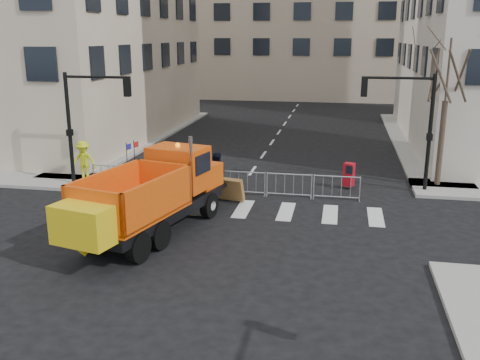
% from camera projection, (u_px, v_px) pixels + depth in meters
% --- Properties ---
extents(ground, '(120.00, 120.00, 0.00)m').
position_uv_depth(ground, '(191.00, 260.00, 17.29)').
color(ground, black).
rests_on(ground, ground).
extents(sidewalk_back, '(64.00, 5.00, 0.15)m').
position_uv_depth(sidewalk_back, '(240.00, 187.00, 25.32)').
color(sidewalk_back, gray).
rests_on(sidewalk_back, ground).
extents(traffic_light_left, '(0.18, 0.18, 5.40)m').
position_uv_depth(traffic_light_left, '(70.00, 130.00, 25.14)').
color(traffic_light_left, black).
rests_on(traffic_light_left, ground).
extents(traffic_light_right, '(0.18, 0.18, 5.40)m').
position_uv_depth(traffic_light_right, '(430.00, 135.00, 24.04)').
color(traffic_light_right, black).
rests_on(traffic_light_right, ground).
extents(crowd_barriers, '(12.60, 0.60, 1.10)m').
position_uv_depth(crowd_barriers, '(221.00, 182.00, 24.48)').
color(crowd_barriers, '#9EA0A5').
rests_on(crowd_barriers, ground).
extents(street_tree, '(3.00, 3.00, 7.50)m').
position_uv_depth(street_tree, '(444.00, 109.00, 24.59)').
color(street_tree, '#382B21').
rests_on(street_tree, ground).
extents(plow_truck, '(4.51, 9.37, 3.52)m').
position_uv_depth(plow_truck, '(150.00, 194.00, 19.04)').
color(plow_truck, black).
rests_on(plow_truck, ground).
extents(cop_a, '(0.80, 0.58, 2.05)m').
position_uv_depth(cop_a, '(201.00, 174.00, 23.93)').
color(cop_a, black).
rests_on(cop_a, ground).
extents(cop_b, '(1.10, 0.92, 2.04)m').
position_uv_depth(cop_b, '(216.00, 175.00, 23.80)').
color(cop_b, black).
rests_on(cop_b, ground).
extents(cop_c, '(1.04, 1.24, 1.99)m').
position_uv_depth(cop_c, '(194.00, 175.00, 23.83)').
color(cop_c, black).
rests_on(cop_c, ground).
extents(worker, '(1.28, 0.76, 1.95)m').
position_uv_depth(worker, '(84.00, 161.00, 26.03)').
color(worker, yellow).
rests_on(worker, sidewalk_back).
extents(newspaper_box, '(0.57, 0.55, 1.10)m').
position_uv_depth(newspaper_box, '(349.00, 174.00, 25.13)').
color(newspaper_box, red).
rests_on(newspaper_box, sidewalk_back).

